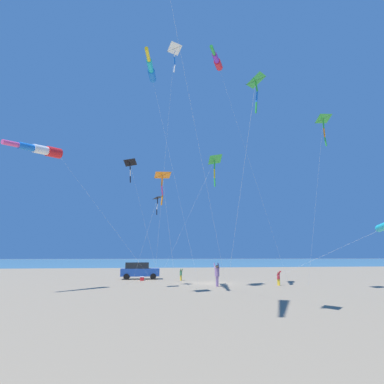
% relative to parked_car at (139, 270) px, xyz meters
% --- Properties ---
extents(ground_plane, '(600.00, 600.00, 0.00)m').
position_rel_parked_car_xyz_m(ground_plane, '(7.09, 6.70, -0.95)').
color(ground_plane, gray).
extents(ocean_water_strip, '(240.00, 600.00, 0.01)m').
position_rel_parked_car_xyz_m(ocean_water_strip, '(-157.91, 6.70, -0.95)').
color(ocean_water_strip, teal).
rests_on(ocean_water_strip, ground_plane).
extents(parked_car, '(2.28, 4.40, 1.85)m').
position_rel_parked_car_xyz_m(parked_car, '(0.00, 0.00, 0.00)').
color(parked_car, '#1E479E').
rests_on(parked_car, ground_plane).
extents(cooler_box, '(0.62, 0.42, 0.42)m').
position_rel_parked_car_xyz_m(cooler_box, '(2.43, 0.24, -0.74)').
color(cooler_box, red).
rests_on(cooler_box, ground_plane).
extents(person_adult_flyer, '(0.58, 0.45, 1.98)m').
position_rel_parked_car_xyz_m(person_adult_flyer, '(10.75, 6.37, 0.12)').
color(person_adult_flyer, '#8E6B9E').
rests_on(person_adult_flyer, ground_plane).
extents(person_child_green_jacket, '(0.46, 0.45, 1.28)m').
position_rel_parked_car_xyz_m(person_child_green_jacket, '(10.65, 12.00, -0.26)').
color(person_child_green_jacket, gold).
rests_on(person_child_green_jacket, ground_plane).
extents(person_child_grey_jacket, '(0.44, 0.38, 1.27)m').
position_rel_parked_car_xyz_m(person_child_grey_jacket, '(3.27, 4.29, -0.26)').
color(person_child_grey_jacket, gold).
rests_on(person_child_grey_jacket, ground_plane).
extents(kite_delta_red_high_left, '(12.36, 2.12, 11.37)m').
position_rel_parked_car_xyz_m(kite_delta_red_high_left, '(25.09, 4.85, 10.07)').
color(kite_delta_red_high_left, green).
rests_on(kite_delta_red_high_left, ground_plane).
extents(kite_delta_small_distant, '(13.48, 1.52, 20.86)m').
position_rel_parked_car_xyz_m(kite_delta_small_distant, '(12.93, 2.20, 19.53)').
color(kite_delta_small_distant, white).
rests_on(kite_delta_small_distant, ground_plane).
extents(kite_windsock_long_streamer_right, '(5.63, 8.91, 21.82)m').
position_rel_parked_car_xyz_m(kite_windsock_long_streamer_right, '(10.68, 6.66, 20.27)').
color(kite_windsock_long_streamer_right, red).
rests_on(kite_windsock_long_streamer_right, ground_plane).
extents(kite_delta_long_streamer_left, '(4.50, 2.55, 8.08)m').
position_rel_parked_car_xyz_m(kite_delta_long_streamer_left, '(8.86, 1.25, 6.87)').
color(kite_delta_long_streamer_left, black).
rests_on(kite_delta_long_streamer_left, ground_plane).
extents(kite_delta_white_trailing, '(7.44, 5.49, 11.79)m').
position_rel_parked_car_xyz_m(kite_delta_white_trailing, '(10.44, 6.32, 10.33)').
color(kite_delta_white_trailing, green).
rests_on(kite_delta_white_trailing, ground_plane).
extents(kite_windsock_striped_overhead, '(6.85, 5.30, 18.98)m').
position_rel_parked_car_xyz_m(kite_windsock_striped_overhead, '(12.98, 0.22, 17.29)').
color(kite_windsock_striped_overhead, blue).
rests_on(kite_windsock_striped_overhead, ground_plane).
extents(kite_delta_teal_far_right, '(6.37, 3.86, 10.72)m').
position_rel_parked_car_xyz_m(kite_delta_teal_far_right, '(11.37, -1.32, 9.39)').
color(kite_delta_teal_far_right, black).
rests_on(kite_delta_teal_far_right, ground_plane).
extents(kite_delta_checkered_midright, '(14.08, 3.51, 8.76)m').
position_rel_parked_car_xyz_m(kite_delta_checkered_midright, '(15.33, 1.14, 7.47)').
color(kite_delta_checkered_midright, orange).
rests_on(kite_delta_checkered_midright, ground_plane).
extents(kite_delta_black_fish_shape, '(6.11, 1.94, 14.09)m').
position_rel_parked_car_xyz_m(kite_delta_black_fish_shape, '(15.62, 14.34, 12.75)').
color(kite_delta_black_fish_shape, green).
rests_on(kite_delta_black_fish_shape, ground_plane).
extents(kite_windsock_purple_drifting, '(14.01, 11.72, 11.32)m').
position_rel_parked_car_xyz_m(kite_windsock_purple_drifting, '(12.59, -8.17, 9.82)').
color(kite_windsock_purple_drifting, red).
rests_on(kite_windsock_purple_drifting, ground_plane).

